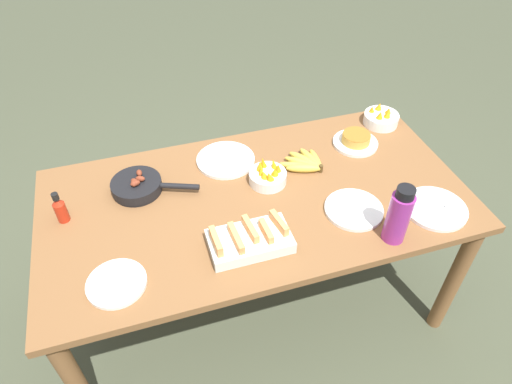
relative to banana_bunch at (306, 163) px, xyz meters
name	(u,v)px	position (x,y,z in m)	size (l,w,h in m)	color
ground_plane	(256,300)	(-0.28, -0.13, -0.78)	(14.00, 14.00, 0.00)	#474C38
dining_table	(256,213)	(-0.28, -0.13, -0.11)	(1.79, 0.92, 0.76)	brown
banana_bunch	(306,163)	(0.00, 0.00, 0.00)	(0.20, 0.19, 0.04)	gold
melon_tray	(250,240)	(-0.38, -0.38, 0.01)	(0.31, 0.18, 0.10)	silver
skillet	(138,186)	(-0.75, 0.06, 0.01)	(0.36, 0.22, 0.08)	black
frittata_plate_center	(356,140)	(0.29, 0.08, 0.01)	(0.22, 0.22, 0.06)	white
empty_plate_near_front	(117,283)	(-0.88, -0.41, -0.01)	(0.21, 0.21, 0.02)	white
empty_plate_far_left	(354,209)	(0.08, -0.33, -0.01)	(0.24, 0.24, 0.02)	white
empty_plate_far_right	(226,160)	(-0.34, 0.15, -0.01)	(0.27, 0.27, 0.02)	white
empty_plate_mid_edge	(435,208)	(0.40, -0.42, -0.01)	(0.26, 0.26, 0.02)	white
fruit_bowl_mango	(268,176)	(-0.20, -0.05, 0.02)	(0.16, 0.16, 0.10)	white
fruit_bowl_citrus	(381,118)	(0.49, 0.21, 0.02)	(0.17, 0.17, 0.11)	white
water_bottle	(399,215)	(0.16, -0.50, 0.10)	(0.09, 0.09, 0.25)	#992D89
hot_sauce_bottle	(60,209)	(-1.05, -0.02, 0.04)	(0.05, 0.05, 0.14)	#B72814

